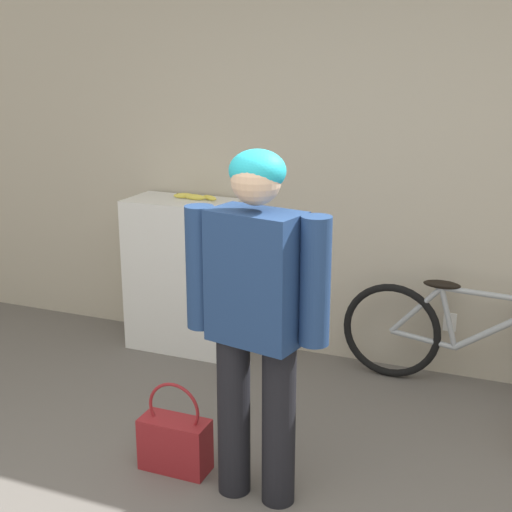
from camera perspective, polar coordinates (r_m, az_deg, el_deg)
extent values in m
cube|color=#B7AD99|center=(4.50, 9.18, 7.23)|extent=(8.00, 0.06, 2.60)
cube|color=white|center=(4.62, 15.24, -5.13)|extent=(0.08, 0.01, 0.12)
cube|color=white|center=(4.86, -5.79, -1.50)|extent=(0.73, 0.40, 1.03)
cylinder|color=black|center=(3.31, -1.79, -12.65)|extent=(0.15, 0.15, 0.77)
cylinder|color=black|center=(3.24, 1.83, -13.34)|extent=(0.15, 0.15, 0.77)
cube|color=navy|center=(3.01, 0.00, -1.74)|extent=(0.43, 0.30, 0.58)
cylinder|color=navy|center=(3.11, -4.47, -0.93)|extent=(0.13, 0.13, 0.55)
cylinder|color=navy|center=(2.92, 4.76, -2.05)|extent=(0.13, 0.13, 0.55)
sphere|color=#DBB28E|center=(2.91, 0.00, 6.09)|extent=(0.21, 0.21, 0.21)
ellipsoid|color=#23B7CC|center=(2.92, 0.12, 6.84)|extent=(0.24, 0.22, 0.18)
torus|color=black|center=(4.52, 10.77, -5.91)|extent=(0.61, 0.06, 0.61)
cylinder|color=#999EA3|center=(4.50, 13.17, -6.49)|extent=(0.39, 0.04, 0.08)
cylinder|color=#999EA3|center=(4.44, 12.67, -4.22)|extent=(0.31, 0.04, 0.34)
cylinder|color=#999EA3|center=(4.42, 15.12, -4.80)|extent=(0.14, 0.04, 0.38)
cylinder|color=#999EA3|center=(4.40, 19.06, -5.35)|extent=(0.53, 0.05, 0.38)
cylinder|color=#999EA3|center=(4.34, 18.61, -3.02)|extent=(0.61, 0.05, 0.05)
ellipsoid|color=black|center=(4.36, 14.65, -2.22)|extent=(0.22, 0.08, 0.05)
ellipsoid|color=#EAD64C|center=(4.71, -4.87, 4.72)|extent=(0.15, 0.04, 0.04)
ellipsoid|color=#EAD64C|center=(4.77, -5.81, 4.84)|extent=(0.14, 0.09, 0.03)
ellipsoid|color=#EAD64C|center=(4.69, -3.72, 4.68)|extent=(0.13, 0.09, 0.03)
sphere|color=brown|center=(4.81, -6.29, 4.91)|extent=(0.02, 0.02, 0.02)
cube|color=maroon|center=(3.61, -6.49, -14.75)|extent=(0.34, 0.16, 0.27)
torus|color=maroon|center=(3.52, -6.59, -12.06)|extent=(0.27, 0.02, 0.27)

